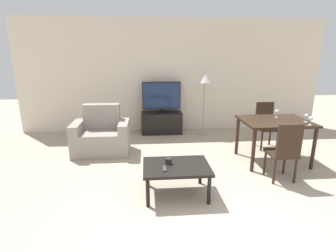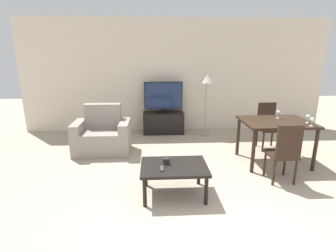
{
  "view_description": "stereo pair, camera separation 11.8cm",
  "coord_description": "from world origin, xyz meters",
  "views": [
    {
      "loc": [
        -0.67,
        -2.46,
        1.9
      ],
      "look_at": [
        -0.29,
        1.99,
        0.65
      ],
      "focal_mm": 28.0,
      "sensor_mm": 36.0,
      "label": 1
    },
    {
      "loc": [
        -0.55,
        -2.47,
        1.9
      ],
      "look_at": [
        -0.29,
        1.99,
        0.65
      ],
      "focal_mm": 28.0,
      "sensor_mm": 36.0,
      "label": 2
    }
  ],
  "objects": [
    {
      "name": "wall_back",
      "position": [
        0.0,
        4.01,
        1.35
      ],
      "size": [
        7.44,
        0.06,
        2.7
      ],
      "color": "beige",
      "rests_on": "ground_plane"
    },
    {
      "name": "cup_white_near",
      "position": [
        -0.38,
        0.85,
        0.48
      ],
      "size": [
        0.09,
        0.09,
        0.08
      ],
      "color": "black",
      "rests_on": "coffee_table"
    },
    {
      "name": "tv_stand",
      "position": [
        -0.31,
        3.71,
        0.26
      ],
      "size": [
        0.97,
        0.46,
        0.51
      ],
      "color": "black",
      "rests_on": "ground_plane"
    },
    {
      "name": "floor_lamp",
      "position": [
        0.68,
        3.52,
        1.29
      ],
      "size": [
        0.36,
        0.36,
        1.49
      ],
      "color": "gray",
      "rests_on": "ground_plane"
    },
    {
      "name": "dining_chair_far",
      "position": [
        1.77,
        2.56,
        0.51
      ],
      "size": [
        0.4,
        0.4,
        0.93
      ],
      "color": "black",
      "rests_on": "ground_plane"
    },
    {
      "name": "dining_table",
      "position": [
        1.57,
        1.8,
        0.67
      ],
      "size": [
        1.15,
        0.9,
        0.77
      ],
      "color": "black",
      "rests_on": "ground_plane"
    },
    {
      "name": "remote_primary",
      "position": [
        -0.45,
        0.67,
        0.45
      ],
      "size": [
        0.04,
        0.15,
        0.02
      ],
      "color": "#38383D",
      "rests_on": "coffee_table"
    },
    {
      "name": "dining_chair_near",
      "position": [
        1.37,
        1.04,
        0.51
      ],
      "size": [
        0.4,
        0.4,
        0.93
      ],
      "color": "black",
      "rests_on": "ground_plane"
    },
    {
      "name": "armchair",
      "position": [
        -1.56,
        2.49,
        0.33
      ],
      "size": [
        1.07,
        0.69,
        0.93
      ],
      "color": "gray",
      "rests_on": "ground_plane"
    },
    {
      "name": "wine_glass_left",
      "position": [
        1.97,
        1.43,
        0.87
      ],
      "size": [
        0.07,
        0.07,
        0.15
      ],
      "color": "silver",
      "rests_on": "dining_table"
    },
    {
      "name": "wine_glass_center",
      "position": [
        2.02,
        1.62,
        0.87
      ],
      "size": [
        0.07,
        0.07,
        0.15
      ],
      "color": "silver",
      "rests_on": "dining_table"
    },
    {
      "name": "ground_plane",
      "position": [
        0.0,
        0.0,
        0.0
      ],
      "size": [
        18.0,
        18.0,
        0.0
      ],
      "primitive_type": "plane",
      "color": "tan"
    },
    {
      "name": "coffee_table",
      "position": [
        -0.28,
        0.78,
        0.38
      ],
      "size": [
        0.9,
        0.67,
        0.44
      ],
      "color": "black",
      "rests_on": "ground_plane"
    },
    {
      "name": "tv",
      "position": [
        -0.31,
        3.71,
        0.88
      ],
      "size": [
        0.91,
        0.32,
        0.73
      ],
      "color": "black",
      "rests_on": "tv_stand"
    },
    {
      "name": "wine_glass_right",
      "position": [
        1.68,
        1.98,
        0.87
      ],
      "size": [
        0.07,
        0.07,
        0.15
      ],
      "color": "silver",
      "rests_on": "dining_table"
    }
  ]
}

